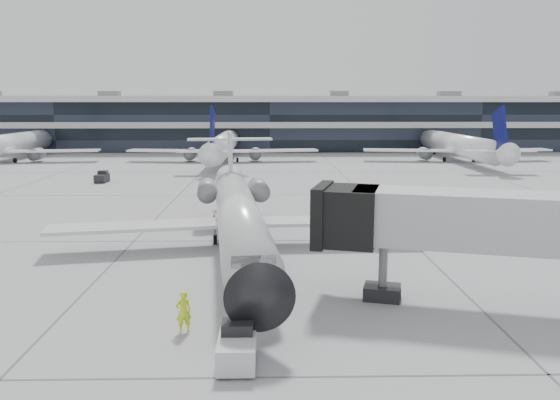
{
  "coord_description": "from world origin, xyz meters",
  "views": [
    {
      "loc": [
        -0.26,
        -38.36,
        9.83
      ],
      "look_at": [
        0.59,
        2.2,
        2.6
      ],
      "focal_mm": 35.0,
      "sensor_mm": 36.0,
      "label": 1
    }
  ],
  "objects_px": {
    "jet_bridge": "(529,224)",
    "ramp_worker": "(183,312)",
    "baggage_tug": "(237,347)",
    "regional_jet": "(238,212)"
  },
  "relations": [
    {
      "from": "ramp_worker",
      "to": "baggage_tug",
      "type": "height_order",
      "value": "ramp_worker"
    },
    {
      "from": "jet_bridge",
      "to": "ramp_worker",
      "type": "relative_size",
      "value": 9.62
    },
    {
      "from": "ramp_worker",
      "to": "jet_bridge",
      "type": "bearing_deg",
      "value": 163.86
    },
    {
      "from": "jet_bridge",
      "to": "baggage_tug",
      "type": "distance_m",
      "value": 14.75
    },
    {
      "from": "jet_bridge",
      "to": "ramp_worker",
      "type": "xyz_separation_m",
      "value": [
        -15.84,
        -2.1,
        -3.34
      ]
    },
    {
      "from": "jet_bridge",
      "to": "ramp_worker",
      "type": "height_order",
      "value": "jet_bridge"
    },
    {
      "from": "baggage_tug",
      "to": "regional_jet",
      "type": "bearing_deg",
      "value": 92.78
    },
    {
      "from": "jet_bridge",
      "to": "baggage_tug",
      "type": "xyz_separation_m",
      "value": [
        -13.35,
        -5.14,
        -3.59
      ]
    },
    {
      "from": "jet_bridge",
      "to": "regional_jet",
      "type": "bearing_deg",
      "value": 155.69
    },
    {
      "from": "ramp_worker",
      "to": "baggage_tug",
      "type": "bearing_deg",
      "value": 105.62
    }
  ]
}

